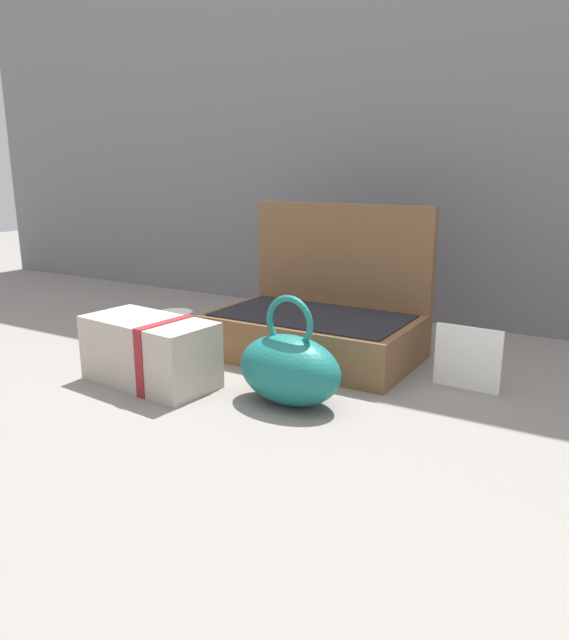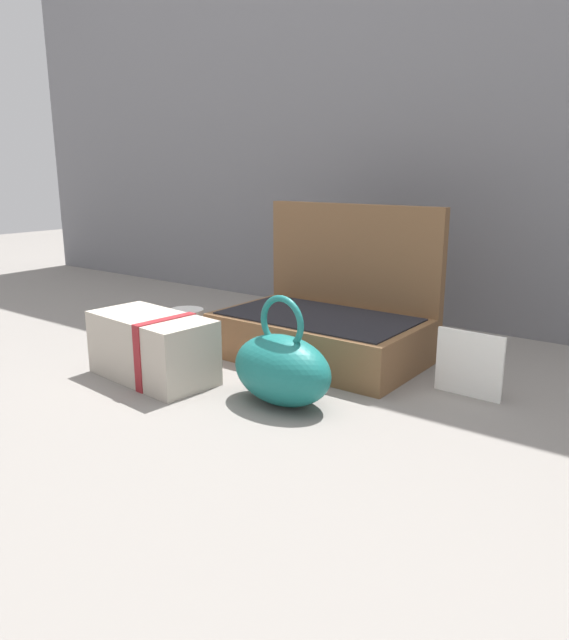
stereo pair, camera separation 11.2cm
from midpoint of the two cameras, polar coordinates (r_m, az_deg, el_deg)
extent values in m
plane|color=slate|center=(1.16, 3.94, -5.55)|extent=(6.00, 6.00, 0.00)
cube|color=slate|center=(1.64, 16.57, 24.46)|extent=(3.20, 0.06, 1.40)
cube|color=brown|center=(1.26, 5.77, -1.80)|extent=(0.43, 0.25, 0.09)
cube|color=black|center=(1.25, 5.82, 0.34)|extent=(0.39, 0.22, 0.00)
cube|color=brown|center=(1.35, 8.88, 4.13)|extent=(0.43, 0.02, 0.32)
ellipsoid|color=#196B66|center=(1.02, 2.90, -4.86)|extent=(0.20, 0.14, 0.12)
torus|color=#196B66|center=(0.99, 2.96, -0.30)|extent=(0.09, 0.02, 0.09)
cube|color=#B2A899|center=(1.16, -9.89, -2.64)|extent=(0.27, 0.15, 0.12)
cube|color=maroon|center=(1.12, -8.47, -3.10)|extent=(0.03, 0.13, 0.13)
cylinder|color=white|center=(1.36, -7.04, -0.80)|extent=(0.08, 0.08, 0.09)
torus|color=white|center=(1.39, -8.34, -0.51)|extent=(0.06, 0.01, 0.06)
cube|color=white|center=(1.12, 20.09, -4.06)|extent=(0.12, 0.01, 0.12)
camera|label=1|loc=(0.06, -87.14, 0.73)|focal=33.32mm
camera|label=2|loc=(0.06, 92.86, -0.73)|focal=33.32mm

